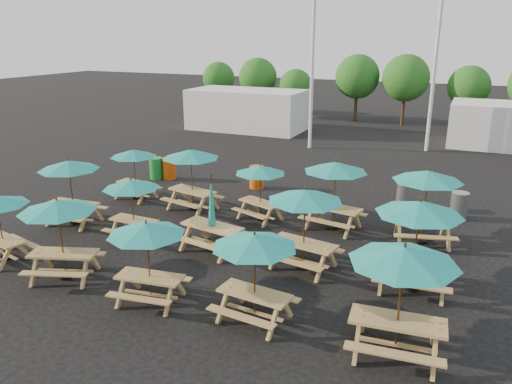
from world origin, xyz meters
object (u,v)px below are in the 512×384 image
at_px(picnic_unit_12, 404,262).
at_px(picnic_unit_8, 260,173).
at_px(picnic_unit_4, 131,188).
at_px(waste_bin_2, 257,177).
at_px(waste_bin_3, 404,196).
at_px(picnic_unit_13, 419,213).
at_px(waste_bin_4, 459,206).
at_px(picnic_unit_11, 335,171).
at_px(waste_bin_1, 169,168).
at_px(picnic_unit_14, 427,180).
at_px(picnic_unit_7, 212,219).
at_px(waste_bin_0, 156,168).
at_px(picnic_unit_2, 134,156).
at_px(picnic_unit_1, 69,169).
at_px(picnic_unit_5, 191,157).
at_px(picnic_unit_6, 147,234).
at_px(picnic_unit_9, 255,246).
at_px(picnic_unit_3, 58,210).
at_px(picnic_unit_10, 305,200).

bearing_deg(picnic_unit_12, picnic_unit_8, 127.90).
distance_m(picnic_unit_4, picnic_unit_8, 4.57).
height_order(waste_bin_2, waste_bin_3, same).
height_order(picnic_unit_13, waste_bin_4, picnic_unit_13).
relative_size(picnic_unit_11, waste_bin_1, 2.52).
bearing_deg(waste_bin_3, picnic_unit_4, -139.06).
bearing_deg(picnic_unit_12, picnic_unit_11, 110.93).
bearing_deg(picnic_unit_11, picnic_unit_14, 9.63).
bearing_deg(waste_bin_2, waste_bin_4, -3.16).
bearing_deg(picnic_unit_7, waste_bin_2, 112.28).
bearing_deg(waste_bin_0, picnic_unit_2, -71.18).
distance_m(picnic_unit_1, picnic_unit_11, 9.26).
bearing_deg(picnic_unit_11, picnic_unit_12, -54.09).
relative_size(picnic_unit_5, picnic_unit_14, 0.94).
bearing_deg(waste_bin_3, picnic_unit_11, -121.44).
distance_m(picnic_unit_5, waste_bin_1, 4.91).
bearing_deg(picnic_unit_13, waste_bin_0, 149.26).
relative_size(picnic_unit_7, waste_bin_2, 2.52).
relative_size(picnic_unit_6, waste_bin_3, 2.18).
relative_size(picnic_unit_7, waste_bin_0, 2.52).
height_order(picnic_unit_2, picnic_unit_8, picnic_unit_2).
bearing_deg(picnic_unit_2, waste_bin_3, 24.95).
distance_m(picnic_unit_5, picnic_unit_9, 8.23).
bearing_deg(picnic_unit_5, waste_bin_3, 36.65).
bearing_deg(picnic_unit_5, waste_bin_1, 146.09).
bearing_deg(waste_bin_3, waste_bin_2, 178.70).
xyz_separation_m(picnic_unit_13, picnic_unit_14, (-0.13, 3.37, -0.04)).
xyz_separation_m(picnic_unit_8, waste_bin_2, (-1.72, 3.56, -1.29)).
bearing_deg(picnic_unit_13, picnic_unit_8, 147.02).
xyz_separation_m(picnic_unit_3, waste_bin_1, (-2.91, 9.69, -1.51)).
height_order(picnic_unit_3, picnic_unit_4, picnic_unit_3).
height_order(picnic_unit_13, picnic_unit_14, picnic_unit_13).
distance_m(picnic_unit_5, picnic_unit_11, 5.53).
xyz_separation_m(picnic_unit_11, waste_bin_2, (-4.41, 3.36, -1.61)).
distance_m(picnic_unit_6, picnic_unit_10, 4.50).
xyz_separation_m(picnic_unit_10, picnic_unit_11, (-0.03, 3.35, 0.01)).
xyz_separation_m(waste_bin_2, waste_bin_4, (8.38, -0.46, 0.00)).
height_order(picnic_unit_11, waste_bin_1, picnic_unit_11).
relative_size(picnic_unit_12, waste_bin_0, 2.52).
height_order(picnic_unit_2, picnic_unit_11, picnic_unit_11).
relative_size(picnic_unit_1, waste_bin_3, 2.35).
bearing_deg(waste_bin_2, waste_bin_1, -176.05).
height_order(waste_bin_1, waste_bin_3, same).
height_order(picnic_unit_9, waste_bin_3, picnic_unit_9).
height_order(picnic_unit_1, picnic_unit_9, picnic_unit_1).
relative_size(picnic_unit_10, picnic_unit_14, 0.91).
xyz_separation_m(picnic_unit_11, picnic_unit_12, (3.16, -6.48, 0.07)).
xyz_separation_m(picnic_unit_5, waste_bin_1, (-3.24, 3.32, -1.59)).
distance_m(picnic_unit_9, picnic_unit_14, 7.17).
distance_m(picnic_unit_2, waste_bin_2, 5.37).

